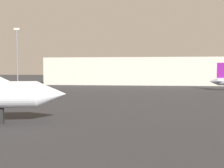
# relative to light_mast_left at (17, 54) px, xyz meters

# --- Properties ---
(light_mast_left) EXTENTS (2.40, 0.50, 24.49)m
(light_mast_left) POSITION_rel_light_mast_left_xyz_m (0.00, 0.00, 0.00)
(light_mast_left) COLOR slate
(light_mast_left) RESTS_ON ground_plane
(terminal_building) EXTENTS (78.98, 18.40, 12.06)m
(terminal_building) POSITION_rel_light_mast_left_xyz_m (49.49, 13.24, -7.52)
(terminal_building) COLOR beige
(terminal_building) RESTS_ON ground_plane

